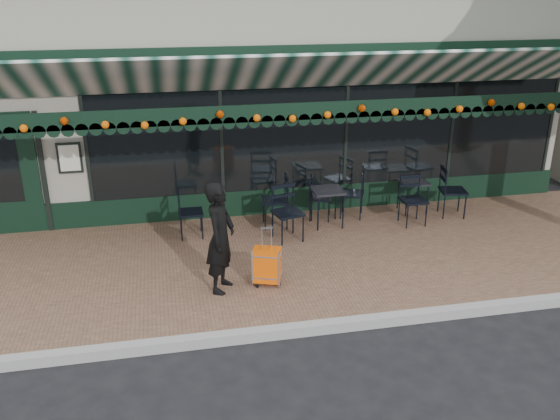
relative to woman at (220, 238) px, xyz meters
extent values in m
plane|color=black|center=(1.36, -1.12, -0.98)|extent=(80.00, 80.00, 0.00)
cube|color=brown|center=(1.36, 0.88, -0.91)|extent=(18.00, 4.00, 0.15)
cube|color=#9E9E99|center=(1.36, -1.20, -0.91)|extent=(18.00, 0.16, 0.15)
cube|color=gray|center=(1.36, 6.88, 1.27)|extent=(12.00, 8.00, 4.50)
cube|color=black|center=(2.56, 2.86, 0.67)|extent=(9.20, 0.04, 2.00)
cube|color=black|center=(-3.44, 2.86, 0.27)|extent=(1.10, 0.07, 2.20)
cube|color=silver|center=(-2.34, 2.82, 0.52)|extent=(0.42, 0.04, 0.55)
cube|color=black|center=(1.36, 1.40, 1.48)|extent=(12.00, 0.03, 0.28)
cylinder|color=#FF6708|center=(1.36, 1.34, 1.46)|extent=(11.60, 0.12, 0.12)
imported|color=black|center=(0.00, 0.00, 0.00)|extent=(0.62, 0.72, 1.66)
cube|color=#FF5B08|center=(0.68, 0.01, -0.51)|extent=(0.45, 0.35, 0.54)
cube|color=black|center=(0.68, 0.01, -0.80)|extent=(0.45, 0.35, 0.05)
cube|color=silver|center=(0.68, 0.01, -0.08)|extent=(0.18, 0.09, 0.33)
cube|color=black|center=(4.03, 2.38, -0.22)|extent=(0.51, 0.51, 0.03)
cylinder|color=black|center=(3.81, 2.17, -0.53)|extent=(0.03, 0.03, 0.60)
cylinder|color=black|center=(4.24, 2.17, -0.53)|extent=(0.03, 0.03, 0.60)
cylinder|color=black|center=(3.81, 2.59, -0.53)|extent=(0.03, 0.03, 0.60)
cylinder|color=black|center=(4.24, 2.59, -0.53)|extent=(0.03, 0.03, 0.60)
cube|color=black|center=(2.19, 2.07, -0.15)|extent=(0.57, 0.57, 0.04)
cylinder|color=black|center=(1.96, 1.83, -0.50)|extent=(0.03, 0.03, 0.66)
cylinder|color=black|center=(2.43, 1.83, -0.50)|extent=(0.03, 0.03, 0.66)
cylinder|color=black|center=(1.96, 2.30, -0.50)|extent=(0.03, 0.03, 0.66)
cylinder|color=black|center=(2.43, 2.30, -0.50)|extent=(0.03, 0.03, 0.66)
camera|label=1|loc=(-0.73, -7.79, 3.46)|focal=38.00mm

